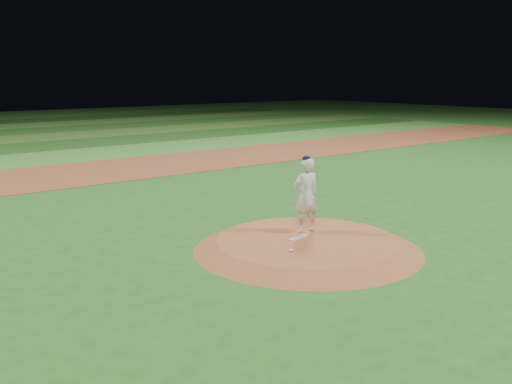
% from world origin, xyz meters
% --- Properties ---
extents(ground, '(120.00, 120.00, 0.00)m').
position_xyz_m(ground, '(0.00, 0.00, 0.00)').
color(ground, '#255E1E').
rests_on(ground, ground).
extents(infield_dirt_band, '(70.00, 6.00, 0.02)m').
position_xyz_m(infield_dirt_band, '(0.00, 14.00, 0.01)').
color(infield_dirt_band, brown).
rests_on(infield_dirt_band, ground).
extents(outfield_stripe_0, '(70.00, 5.00, 0.02)m').
position_xyz_m(outfield_stripe_0, '(0.00, 19.50, 0.01)').
color(outfield_stripe_0, '#387D2D').
rests_on(outfield_stripe_0, ground).
extents(outfield_stripe_1, '(70.00, 5.00, 0.02)m').
position_xyz_m(outfield_stripe_1, '(0.00, 24.50, 0.01)').
color(outfield_stripe_1, '#1D4A18').
rests_on(outfield_stripe_1, ground).
extents(pitchers_mound, '(5.50, 5.50, 0.25)m').
position_xyz_m(pitchers_mound, '(0.00, 0.00, 0.12)').
color(pitchers_mound, '#9C5530').
rests_on(pitchers_mound, ground).
extents(pitching_rubber, '(0.61, 0.25, 0.03)m').
position_xyz_m(pitching_rubber, '(-0.11, 0.21, 0.26)').
color(pitching_rubber, silver).
rests_on(pitching_rubber, pitchers_mound).
extents(rosin_bag, '(0.10, 0.10, 0.06)m').
position_xyz_m(rosin_bag, '(-0.95, -0.46, 0.28)').
color(rosin_bag, white).
rests_on(rosin_bag, pitchers_mound).
extents(pitcher_on_mound, '(0.77, 0.59, 1.95)m').
position_xyz_m(pitcher_on_mound, '(0.44, 0.54, 1.21)').
color(pitcher_on_mound, silver).
rests_on(pitcher_on_mound, pitchers_mound).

